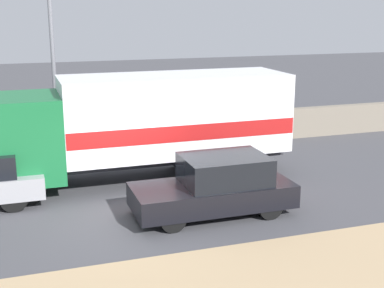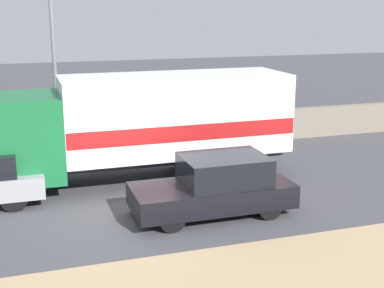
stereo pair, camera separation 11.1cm
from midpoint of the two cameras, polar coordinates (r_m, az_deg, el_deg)
name	(u,v)px [view 1 (the left image)]	position (r m, az deg, el deg)	size (l,w,h in m)	color
ground_plane	(143,210)	(14.06, -5.43, -7.06)	(80.00, 80.00, 0.00)	#47474C
stone_wall_backdrop	(105,137)	(19.41, -9.43, 0.71)	(60.00, 0.35, 1.19)	gray
street_lamp	(51,22)	(18.28, -15.01, 12.50)	(0.56, 0.28, 8.21)	slate
box_truck	(147,122)	(15.93, -5.06, 2.32)	(8.87, 2.36, 3.18)	#196B38
car_hatchback	(217,186)	(13.54, 2.40, -4.54)	(4.06, 1.72, 1.51)	black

